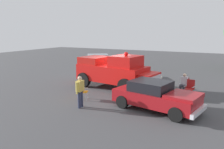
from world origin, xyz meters
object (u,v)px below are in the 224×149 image
object	(u,v)px
lawn_chair_near_truck	(185,84)
lawn_chair_spare	(81,89)
classic_hot_rod	(156,96)
parked_pickup	(97,63)
spectator_seated	(184,83)
spectator_standing	(80,90)
vintage_fire_truck	(115,71)
lawn_chair_by_car	(190,87)

from	to	relation	value
lawn_chair_near_truck	lawn_chair_spare	size ratio (longest dim) A/B	1.00
classic_hot_rod	lawn_chair_near_truck	bearing A→B (deg)	-99.71
parked_pickup	spectator_seated	size ratio (longest dim) A/B	3.86
parked_pickup	lawn_chair_spare	bearing A→B (deg)	114.56
parked_pickup	spectator_standing	bearing A→B (deg)	115.85
vintage_fire_truck	classic_hot_rod	distance (m)	4.96
lawn_chair_by_car	spectator_standing	world-z (taller)	spectator_standing
lawn_chair_by_car	spectator_seated	distance (m)	0.66
lawn_chair_by_car	lawn_chair_near_truck	bearing A→B (deg)	-53.69
lawn_chair_near_truck	spectator_seated	size ratio (longest dim) A/B	0.79
vintage_fire_truck	lawn_chair_spare	bearing A→B (deg)	80.97
lawn_chair_spare	vintage_fire_truck	bearing A→B (deg)	-99.03
vintage_fire_truck	parked_pickup	bearing A→B (deg)	-46.59
parked_pickup	lawn_chair_by_car	distance (m)	9.69
lawn_chair_near_truck	parked_pickup	bearing A→B (deg)	-20.69
lawn_chair_spare	lawn_chair_by_car	bearing A→B (deg)	-146.74
spectator_standing	lawn_chair_near_truck	bearing A→B (deg)	-128.20
classic_hot_rod	parked_pickup	size ratio (longest dim) A/B	0.93
vintage_fire_truck	spectator_standing	world-z (taller)	vintage_fire_truck
vintage_fire_truck	lawn_chair_by_car	bearing A→B (deg)	-176.08
lawn_chair_spare	spectator_seated	world-z (taller)	spectator_seated
parked_pickup	lawn_chair_spare	world-z (taller)	parked_pickup
parked_pickup	lawn_chair_by_car	bearing A→B (deg)	156.96
lawn_chair_by_car	classic_hot_rod	bearing A→B (deg)	71.82
vintage_fire_truck	spectator_seated	distance (m)	4.64
vintage_fire_truck	lawn_chair_spare	distance (m)	3.38
lawn_chair_by_car	lawn_chair_spare	world-z (taller)	same
parked_pickup	spectator_standing	distance (m)	9.61
lawn_chair_spare	lawn_chair_near_truck	bearing A→B (deg)	-140.40
vintage_fire_truck	parked_pickup	distance (m)	5.69
lawn_chair_near_truck	lawn_chair_spare	world-z (taller)	same
vintage_fire_truck	lawn_chair_by_car	size ratio (longest dim) A/B	6.07
classic_hot_rod	lawn_chair_spare	bearing A→B (deg)	3.04
spectator_standing	parked_pickup	bearing A→B (deg)	-64.15
parked_pickup	lawn_chair_near_truck	distance (m)	9.07
classic_hot_rod	parked_pickup	world-z (taller)	parked_pickup
classic_hot_rod	spectator_standing	world-z (taller)	spectator_standing
classic_hot_rod	parked_pickup	distance (m)	10.60
classic_hot_rod	spectator_standing	bearing A→B (deg)	22.21
lawn_chair_by_car	lawn_chair_spare	bearing A→B (deg)	33.26
vintage_fire_truck	lawn_chair_spare	xyz separation A→B (m)	(0.52, 3.28, -0.61)
vintage_fire_truck	classic_hot_rod	xyz separation A→B (m)	(-3.89, 3.05, -0.45)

